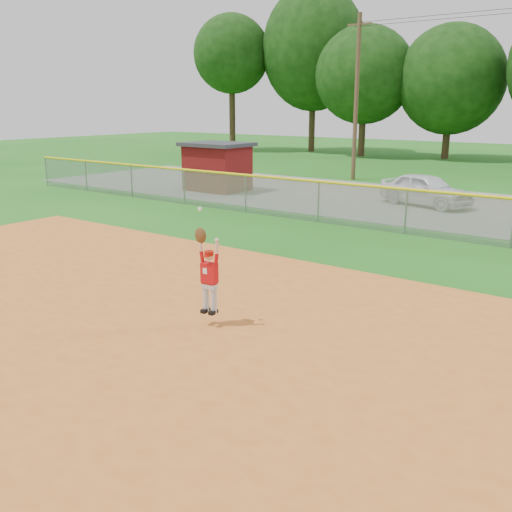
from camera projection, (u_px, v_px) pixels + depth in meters
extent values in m
plane|color=#1C6116|center=(208.00, 324.00, 11.24)|extent=(120.00, 120.00, 0.00)
cube|color=#C26223|center=(82.00, 380.00, 8.90)|extent=(24.00, 16.00, 0.04)
cube|color=slate|center=(460.00, 208.00, 23.71)|extent=(44.00, 10.00, 0.03)
imported|color=silver|center=(426.00, 190.00, 24.07)|extent=(4.30, 2.61, 1.37)
cube|color=#590C0C|center=(217.00, 169.00, 28.31)|extent=(2.86, 2.16, 2.21)
cube|color=#333338|center=(217.00, 144.00, 28.01)|extent=(3.22, 2.52, 0.18)
cube|color=gray|center=(406.00, 212.00, 18.84)|extent=(40.00, 0.03, 1.50)
cylinder|color=yellow|center=(407.00, 189.00, 18.65)|extent=(40.00, 0.10, 0.10)
cylinder|color=gray|center=(46.00, 171.00, 30.27)|extent=(0.06, 0.06, 1.50)
cylinder|color=gray|center=(86.00, 176.00, 28.37)|extent=(0.06, 0.06, 1.50)
cylinder|color=gray|center=(132.00, 181.00, 26.46)|extent=(0.06, 0.06, 1.50)
cylinder|color=gray|center=(184.00, 187.00, 24.56)|extent=(0.06, 0.06, 1.50)
cylinder|color=gray|center=(246.00, 194.00, 22.65)|extent=(0.06, 0.06, 1.50)
cylinder|color=gray|center=(318.00, 202.00, 20.75)|extent=(0.06, 0.06, 1.50)
cylinder|color=gray|center=(406.00, 212.00, 18.84)|extent=(0.06, 0.06, 1.50)
cylinder|color=#4C3823|center=(356.00, 99.00, 31.80)|extent=(0.24, 0.24, 9.00)
cube|color=#4C3823|center=(360.00, 24.00, 30.80)|extent=(1.40, 0.10, 0.10)
cylinder|color=#422D1C|center=(232.00, 119.00, 53.35)|extent=(0.56, 0.56, 5.87)
ellipsoid|color=#193F0F|center=(232.00, 54.00, 51.88)|extent=(6.95, 6.95, 7.05)
cylinder|color=#422D1C|center=(312.00, 118.00, 52.17)|extent=(0.56, 0.56, 6.10)
ellipsoid|color=#193F0F|center=(314.00, 49.00, 50.64)|extent=(9.19, 9.19, 10.85)
cylinder|color=#422D1C|center=(362.00, 129.00, 47.50)|extent=(0.56, 0.56, 4.43)
ellipsoid|color=#193F0F|center=(365.00, 75.00, 46.39)|extent=(8.01, 8.01, 7.88)
cylinder|color=#422D1C|center=(447.00, 133.00, 45.08)|extent=(0.56, 0.56, 4.11)
ellipsoid|color=#193F0F|center=(451.00, 80.00, 44.05)|extent=(8.19, 8.19, 8.39)
cylinder|color=silver|center=(206.00, 299.00, 11.00)|extent=(0.12, 0.12, 0.51)
cylinder|color=silver|center=(214.00, 301.00, 10.91)|extent=(0.12, 0.12, 0.51)
cube|color=black|center=(205.00, 310.00, 11.03)|extent=(0.12, 0.22, 0.07)
cube|color=black|center=(213.00, 312.00, 10.94)|extent=(0.12, 0.22, 0.07)
cube|color=silver|center=(210.00, 286.00, 10.88)|extent=(0.28, 0.17, 0.10)
cube|color=maroon|center=(210.00, 283.00, 10.87)|extent=(0.29, 0.18, 0.04)
cube|color=#B80D11|center=(209.00, 273.00, 10.82)|extent=(0.32, 0.20, 0.39)
cube|color=white|center=(205.00, 271.00, 10.75)|extent=(0.09, 0.02, 0.11)
sphere|color=beige|center=(209.00, 256.00, 10.73)|extent=(0.19, 0.19, 0.17)
cylinder|color=#A3150A|center=(209.00, 253.00, 10.72)|extent=(0.20, 0.20, 0.08)
cube|color=#A3150A|center=(206.00, 256.00, 10.65)|extent=(0.14, 0.12, 0.02)
cylinder|color=#B80D11|center=(202.00, 257.00, 10.82)|extent=(0.11, 0.08, 0.21)
cylinder|color=beige|center=(201.00, 245.00, 10.78)|extent=(0.08, 0.07, 0.23)
ellipsoid|color=#4C2D14|center=(200.00, 235.00, 10.73)|extent=(0.28, 0.15, 0.31)
sphere|color=white|center=(200.00, 209.00, 10.60)|extent=(0.09, 0.09, 0.08)
cylinder|color=#B80D11|center=(216.00, 259.00, 10.66)|extent=(0.11, 0.08, 0.21)
cylinder|color=beige|center=(217.00, 248.00, 10.60)|extent=(0.08, 0.07, 0.23)
sphere|color=beige|center=(217.00, 240.00, 10.56)|extent=(0.09, 0.09, 0.08)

